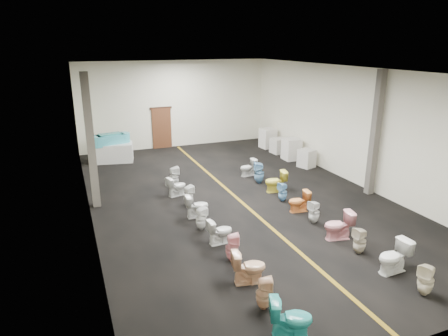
{
  "coord_description": "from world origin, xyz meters",
  "views": [
    {
      "loc": [
        -5.4,
        -12.4,
        5.37
      ],
      "look_at": [
        -0.05,
        1.0,
        0.81
      ],
      "focal_mm": 32.0,
      "sensor_mm": 36.0,
      "label": 1
    }
  ],
  "objects_px": {
    "toilet_left_1": "(264,293)",
    "toilet_right_1": "(394,257)",
    "toilet_right_5": "(299,201)",
    "toilet_right_9": "(248,168)",
    "appliance_crate_c": "(278,146)",
    "appliance_crate_d": "(268,138)",
    "display_table": "(112,153)",
    "bathtub": "(110,139)",
    "appliance_crate_b": "(291,149)",
    "toilet_right_3": "(338,225)",
    "toilet_left_6": "(197,206)",
    "appliance_crate_a": "(307,158)",
    "toilet_left_5": "(201,218)",
    "toilet_left_2": "(249,267)",
    "toilet_right_6": "(283,192)",
    "toilet_right_7": "(276,181)",
    "toilet_right_4": "(314,212)",
    "toilet_left_7": "(188,196)",
    "toilet_left_0": "(291,318)",
    "toilet_right_0": "(426,280)",
    "toilet_left_8": "(177,186)",
    "toilet_right_2": "(360,241)",
    "toilet_left_3": "(232,247)",
    "toilet_right_8": "(259,173)",
    "toilet_left_9": "(174,177)",
    "toilet_left_4": "(220,231)"
  },
  "relations": [
    {
      "from": "appliance_crate_c",
      "to": "appliance_crate_d",
      "type": "distance_m",
      "value": 1.15
    },
    {
      "from": "toilet_left_6",
      "to": "toilet_right_4",
      "type": "relative_size",
      "value": 1.03
    },
    {
      "from": "toilet_right_8",
      "to": "appliance_crate_b",
      "type": "bearing_deg",
      "value": 147.65
    },
    {
      "from": "toilet_right_3",
      "to": "toilet_left_6",
      "type": "bearing_deg",
      "value": -120.79
    },
    {
      "from": "toilet_left_8",
      "to": "toilet_right_0",
      "type": "relative_size",
      "value": 0.94
    },
    {
      "from": "appliance_crate_c",
      "to": "toilet_right_8",
      "type": "bearing_deg",
      "value": -128.39
    },
    {
      "from": "toilet_right_5",
      "to": "toilet_left_2",
      "type": "bearing_deg",
      "value": -39.87
    },
    {
      "from": "toilet_left_5",
      "to": "toilet_right_0",
      "type": "distance_m",
      "value": 6.07
    },
    {
      "from": "toilet_left_7",
      "to": "toilet_left_1",
      "type": "bearing_deg",
      "value": 161.17
    },
    {
      "from": "toilet_right_9",
      "to": "appliance_crate_c",
      "type": "bearing_deg",
      "value": 127.8
    },
    {
      "from": "display_table",
      "to": "bathtub",
      "type": "xyz_separation_m",
      "value": [
        0.0,
        0.0,
        0.64
      ]
    },
    {
      "from": "appliance_crate_c",
      "to": "appliance_crate_d",
      "type": "height_order",
      "value": "appliance_crate_d"
    },
    {
      "from": "toilet_right_8",
      "to": "toilet_left_6",
      "type": "bearing_deg",
      "value": -38.74
    },
    {
      "from": "toilet_right_5",
      "to": "toilet_right_9",
      "type": "xyz_separation_m",
      "value": [
        0.02,
        4.0,
        -0.0
      ]
    },
    {
      "from": "toilet_left_2",
      "to": "toilet_right_7",
      "type": "xyz_separation_m",
      "value": [
        3.46,
        5.0,
        0.01
      ]
    },
    {
      "from": "display_table",
      "to": "toilet_left_0",
      "type": "height_order",
      "value": "display_table"
    },
    {
      "from": "toilet_right_5",
      "to": "toilet_right_7",
      "type": "bearing_deg",
      "value": -178.47
    },
    {
      "from": "toilet_left_4",
      "to": "toilet_left_5",
      "type": "relative_size",
      "value": 1.03
    },
    {
      "from": "toilet_right_6",
      "to": "toilet_right_7",
      "type": "xyz_separation_m",
      "value": [
        0.21,
        0.91,
        0.07
      ]
    },
    {
      "from": "bathtub",
      "to": "appliance_crate_c",
      "type": "relative_size",
      "value": 2.45
    },
    {
      "from": "appliance_crate_c",
      "to": "toilet_left_2",
      "type": "bearing_deg",
      "value": -122.52
    },
    {
      "from": "toilet_left_0",
      "to": "toilet_right_9",
      "type": "distance_m",
      "value": 9.63
    },
    {
      "from": "toilet_left_3",
      "to": "appliance_crate_b",
      "type": "bearing_deg",
      "value": -24.53
    },
    {
      "from": "toilet_right_5",
      "to": "toilet_right_6",
      "type": "bearing_deg",
      "value": -171.13
    },
    {
      "from": "appliance_crate_a",
      "to": "appliance_crate_d",
      "type": "bearing_deg",
      "value": 90.0
    },
    {
      "from": "appliance_crate_b",
      "to": "toilet_right_6",
      "type": "distance_m",
      "value": 5.39
    },
    {
      "from": "toilet_left_5",
      "to": "toilet_right_0",
      "type": "relative_size",
      "value": 0.93
    },
    {
      "from": "bathtub",
      "to": "toilet_right_2",
      "type": "bearing_deg",
      "value": -77.33
    },
    {
      "from": "toilet_left_0",
      "to": "toilet_left_8",
      "type": "bearing_deg",
      "value": 21.99
    },
    {
      "from": "bathtub",
      "to": "toilet_right_8",
      "type": "xyz_separation_m",
      "value": [
        5.08,
        -5.26,
        -0.64
      ]
    },
    {
      "from": "toilet_left_1",
      "to": "toilet_right_1",
      "type": "height_order",
      "value": "toilet_right_1"
    },
    {
      "from": "toilet_right_2",
      "to": "toilet_right_8",
      "type": "height_order",
      "value": "toilet_right_8"
    },
    {
      "from": "display_table",
      "to": "toilet_right_4",
      "type": "bearing_deg",
      "value": -61.51
    },
    {
      "from": "toilet_left_6",
      "to": "toilet_right_3",
      "type": "bearing_deg",
      "value": -127.88
    },
    {
      "from": "toilet_left_7",
      "to": "toilet_right_2",
      "type": "relative_size",
      "value": 0.98
    },
    {
      "from": "toilet_left_9",
      "to": "toilet_right_1",
      "type": "height_order",
      "value": "toilet_right_1"
    },
    {
      "from": "toilet_left_1",
      "to": "toilet_right_0",
      "type": "xyz_separation_m",
      "value": [
        3.54,
        -0.89,
        0.01
      ]
    },
    {
      "from": "appliance_crate_d",
      "to": "toilet_left_8",
      "type": "relative_size",
      "value": 1.43
    },
    {
      "from": "toilet_right_3",
      "to": "toilet_left_2",
      "type": "bearing_deg",
      "value": -61.75
    },
    {
      "from": "toilet_right_4",
      "to": "toilet_right_0",
      "type": "bearing_deg",
      "value": -9.34
    },
    {
      "from": "toilet_right_1",
      "to": "toilet_right_3",
      "type": "xyz_separation_m",
      "value": [
        -0.16,
        1.93,
        -0.0
      ]
    },
    {
      "from": "toilet_left_3",
      "to": "toilet_right_4",
      "type": "bearing_deg",
      "value": -55.78
    },
    {
      "from": "toilet_left_1",
      "to": "toilet_left_7",
      "type": "xyz_separation_m",
      "value": [
        0.16,
        5.92,
        -0.01
      ]
    },
    {
      "from": "toilet_left_5",
      "to": "toilet_right_7",
      "type": "bearing_deg",
      "value": -76.2
    },
    {
      "from": "display_table",
      "to": "appliance_crate_a",
      "type": "bearing_deg",
      "value": -27.27
    },
    {
      "from": "toilet_right_0",
      "to": "toilet_left_8",
      "type": "bearing_deg",
      "value": -177.48
    },
    {
      "from": "toilet_left_9",
      "to": "toilet_right_7",
      "type": "height_order",
      "value": "toilet_right_7"
    },
    {
      "from": "toilet_left_5",
      "to": "toilet_right_1",
      "type": "bearing_deg",
      "value": -152.64
    },
    {
      "from": "appliance_crate_b",
      "to": "toilet_right_5",
      "type": "relative_size",
      "value": 1.42
    },
    {
      "from": "display_table",
      "to": "toilet_left_5",
      "type": "relative_size",
      "value": 2.76
    }
  ]
}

